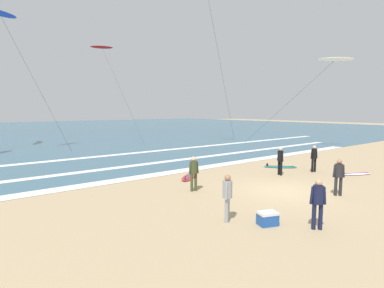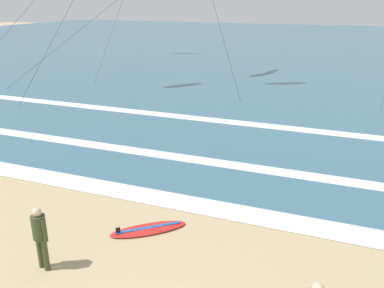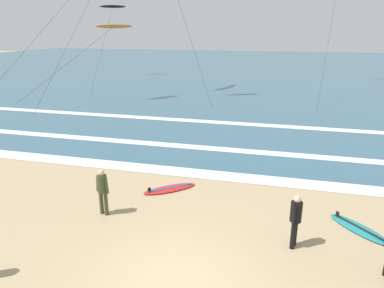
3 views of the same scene
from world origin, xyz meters
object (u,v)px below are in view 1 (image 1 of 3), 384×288
surfer_left_far (280,158)px  surfboard_foreground_flat (355,174)px  surfer_mid_group (318,199)px  kite_white_distant_high (335,60)px  surfer_background_far (339,174)px  surfboard_right_spare (188,177)px  surfer_left_near (194,170)px  surfer_foreground_main (227,194)px  surfboard_near_water (280,167)px  cooler_box (268,218)px  surfer_right_near (314,156)px  kite_red_high_right (102,48)px

surfer_left_far → surfboard_foreground_flat: 4.44m
surfer_mid_group → kite_white_distant_high: 22.55m
surfer_background_far → surfboard_right_spare: size_ratio=0.80×
surfer_left_near → kite_white_distant_high: 20.81m
surfer_mid_group → surfer_left_near: 6.02m
surfer_background_far → surfer_foreground_main: same height
kite_white_distant_high → surfer_mid_group: bearing=-153.7°
surfer_foreground_main → surfboard_near_water: size_ratio=0.83×
surfer_left_far → cooler_box: surfer_left_far is taller
surfer_left_near → surfboard_foreground_flat: 10.02m
surfer_mid_group → cooler_box: surfer_mid_group is taller
surfer_left_near → surfboard_foreground_flat: size_ratio=0.75×
surfer_background_far → kite_white_distant_high: 18.32m
kite_white_distant_high → surfer_foreground_main: bearing=-160.9°
surfboard_near_water → kite_white_distant_high: bearing=12.1°
surfboard_foreground_flat → surfboard_right_spare: 9.60m
surfer_right_near → surfer_mid_group: (-8.34, -4.93, 0.00)m
kite_red_high_right → kite_white_distant_high: 31.89m
surfer_left_near → kite_red_high_right: 37.19m
surfboard_right_spare → kite_white_distant_high: kite_white_distant_high is taller
surfer_left_far → kite_red_high_right: bearing=82.8°
cooler_box → surfer_mid_group: bearing=-52.9°
surfer_left_far → surfer_right_near: bearing=-17.4°
kite_red_high_right → surfboard_foreground_flat: bearing=-91.3°
surfer_mid_group → surfer_foreground_main: (-1.70, 2.25, 0.00)m
surfer_foreground_main → kite_white_distant_high: kite_white_distant_high is taller
surfboard_right_spare → surfboard_foreground_flat: bearing=-33.7°
surfer_background_far → surfer_mid_group: same height
surfer_mid_group → surfer_foreground_main: bearing=127.0°
surfer_background_far → surfer_left_far: 4.51m
surfboard_right_spare → cooler_box: cooler_box is taller
surfboard_near_water → cooler_box: size_ratio=2.64×
surfboard_foreground_flat → surfer_left_near: bearing=162.5°
surfer_foreground_main → cooler_box: surfer_foreground_main is taller
surfboard_foreground_flat → surfer_mid_group: bearing=-162.3°
cooler_box → surfer_right_near: bearing=22.0°
kite_red_high_right → kite_white_distant_high: kite_red_high_right is taller
surfer_right_near → kite_white_distant_high: (10.83, 4.53, 7.18)m
kite_red_high_right → surfer_background_far: bearing=-98.9°
surfer_right_near → surfboard_near_water: (-0.33, 2.13, -0.91)m
surfboard_near_water → surfer_background_far: bearing=-123.3°
surfer_right_near → surfer_left_near: bearing=172.6°
surfboard_right_spare → surfboard_near_water: same height
surfer_background_far → surfer_left_near: same height
surfer_background_far → surfer_foreground_main: 6.08m
kite_red_high_right → surfer_foreground_main: bearing=-107.8°
surfer_left_near → kite_white_distant_high: kite_white_distant_high is taller
surfer_left_near → surfboard_near_water: 8.17m
kite_red_high_right → cooler_box: (-11.22, -38.58, -12.39)m
surfer_background_far → surfboard_right_spare: (-2.85, 6.87, -0.91)m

